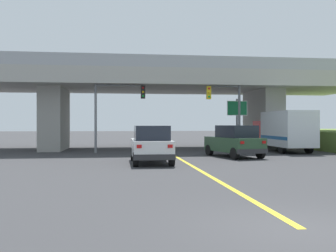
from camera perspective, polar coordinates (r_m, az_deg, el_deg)
name	(u,v)px	position (r m, az deg, el deg)	size (l,w,h in m)	color
ground	(162,149)	(32.87, -0.85, -3.37)	(160.00, 160.00, 0.00)	#353538
overpass_bridge	(162,89)	(32.93, -0.85, 5.42)	(34.37, 9.59, 7.12)	#A8A59E
lane_divider_stripe	(194,167)	(19.19, 3.80, -6.00)	(0.20, 22.70, 0.01)	yellow
suv_lead	(151,144)	(20.83, -2.50, -2.72)	(2.06, 4.46, 2.02)	silver
suv_crossing	(235,141)	(25.00, 9.75, -2.21)	(3.03, 4.74, 2.02)	#2D4C33
box_truck	(284,130)	(30.89, 16.63, -0.63)	(2.33, 7.06, 3.05)	red
traffic_signal_nearside	(228,106)	(29.34, 8.85, 2.98)	(2.59, 0.36, 5.42)	#56595E
traffic_signal_farside	(113,103)	(28.63, -8.09, 3.29)	(3.69, 0.36, 5.60)	slate
highway_sign	(237,113)	(30.85, 10.11, 1.92)	(1.62, 0.17, 4.08)	#56595E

